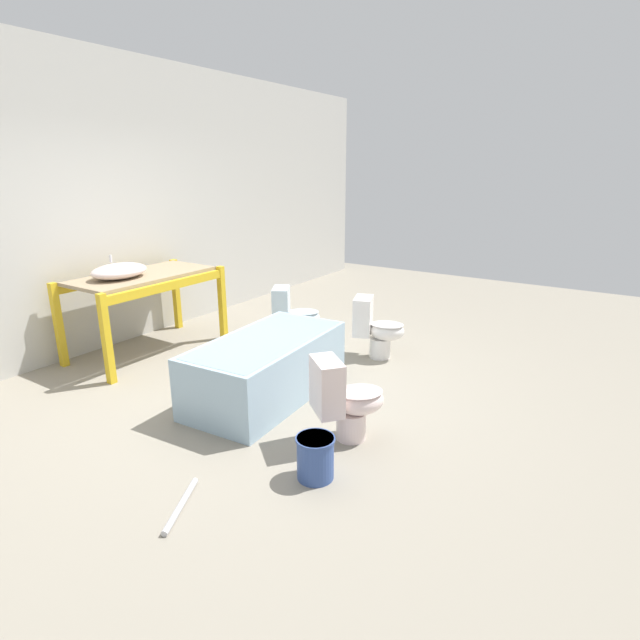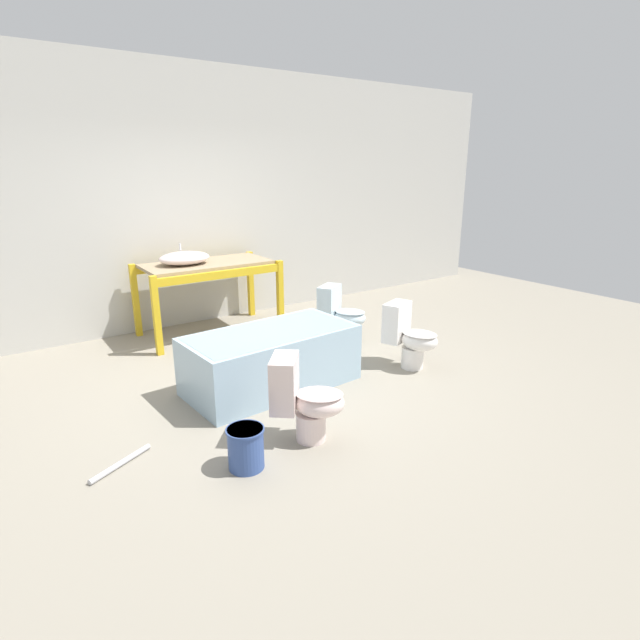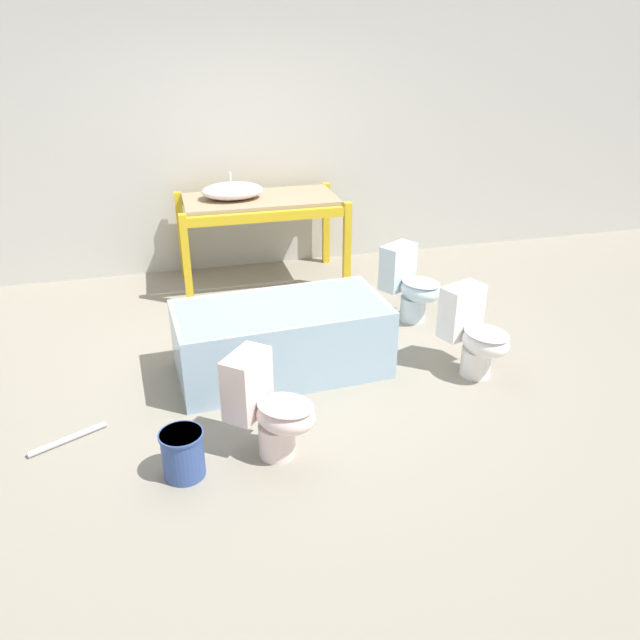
% 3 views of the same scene
% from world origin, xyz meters
% --- Properties ---
extents(ground_plane, '(12.00, 12.00, 0.00)m').
position_xyz_m(ground_plane, '(0.00, 0.00, 0.00)').
color(ground_plane, gray).
extents(warehouse_wall_rear, '(10.80, 0.08, 3.20)m').
position_xyz_m(warehouse_wall_rear, '(0.00, 2.32, 1.60)').
color(warehouse_wall_rear, beige).
rests_on(warehouse_wall_rear, ground_plane).
extents(shelving_rack, '(1.62, 0.87, 0.89)m').
position_xyz_m(shelving_rack, '(0.13, 1.73, 0.75)').
color(shelving_rack, gold).
rests_on(shelving_rack, ground_plane).
extents(sink_basin, '(0.60, 0.44, 0.23)m').
position_xyz_m(sink_basin, '(-0.14, 1.75, 0.96)').
color(sink_basin, silver).
rests_on(sink_basin, shelving_rack).
extents(bathtub_main, '(1.62, 0.87, 0.55)m').
position_xyz_m(bathtub_main, '(-0.05, -0.10, 0.31)').
color(bathtub_main, '#99B7CC').
rests_on(bathtub_main, ground_plane).
extents(toilet_near, '(0.62, 0.59, 0.66)m').
position_xyz_m(toilet_near, '(-0.32, -1.07, 0.33)').
color(toilet_near, silver).
rests_on(toilet_near, ground_plane).
extents(toilet_far, '(0.55, 0.62, 0.66)m').
position_xyz_m(toilet_far, '(1.25, 0.54, 0.33)').
color(toilet_far, silver).
rests_on(toilet_far, ground_plane).
extents(toilet_extra, '(0.48, 0.62, 0.66)m').
position_xyz_m(toilet_extra, '(1.35, -0.48, 0.33)').
color(toilet_extra, white).
rests_on(toilet_extra, ground_plane).
extents(bucket_white, '(0.26, 0.26, 0.30)m').
position_xyz_m(bucket_white, '(-0.86, -1.16, 0.16)').
color(bucket_white, '#334C8C').
rests_on(bucket_white, ground_plane).
extents(loose_pipe, '(0.47, 0.26, 0.04)m').
position_xyz_m(loose_pipe, '(-1.57, -0.64, 0.02)').
color(loose_pipe, '#B7B7BC').
rests_on(loose_pipe, ground_plane).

